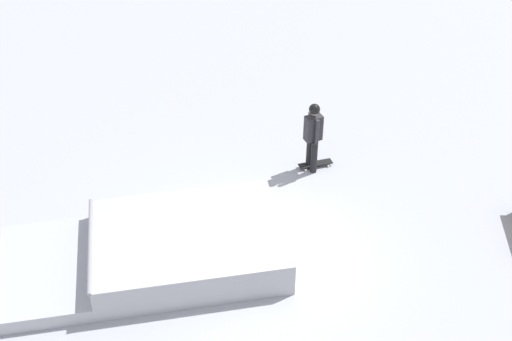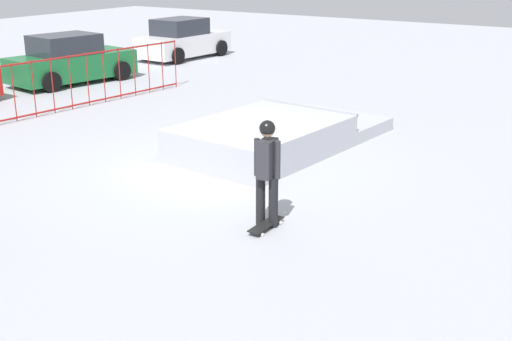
{
  "view_description": "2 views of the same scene",
  "coord_description": "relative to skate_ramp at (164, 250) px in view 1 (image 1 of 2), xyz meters",
  "views": [
    {
      "loc": [
        2.53,
        9.09,
        9.05
      ],
      "look_at": [
        -0.4,
        -1.61,
        0.9
      ],
      "focal_mm": 46.63,
      "sensor_mm": 36.0,
      "label": 1
    },
    {
      "loc": [
        -10.27,
        -7.73,
        4.16
      ],
      "look_at": [
        -2.26,
        -2.5,
        1.0
      ],
      "focal_mm": 46.66,
      "sensor_mm": 36.0,
      "label": 2
    }
  ],
  "objects": [
    {
      "name": "skate_ramp",
      "position": [
        0.0,
        0.0,
        0.0
      ],
      "size": [
        5.59,
        3.03,
        0.74
      ],
      "rotation": [
        0.0,
        0.0,
        -0.08
      ],
      "color": "#B0B3BB",
      "rests_on": "ground"
    },
    {
      "name": "skater",
      "position": [
        -3.74,
        -2.15,
        0.69
      ],
      "size": [
        0.41,
        0.44,
        1.73
      ],
      "rotation": [
        0.0,
        0.0,
        3.29
      ],
      "color": "black",
      "rests_on": "ground"
    },
    {
      "name": "ground_plane",
      "position": [
        -1.77,
        0.37,
        -0.32
      ],
      "size": [
        60.0,
        60.0,
        0.0
      ],
      "primitive_type": "plane",
      "color": "#A8AAB2"
    },
    {
      "name": "skateboard",
      "position": [
        -3.87,
        -2.21,
        -0.24
      ],
      "size": [
        0.8,
        0.27,
        0.09
      ],
      "rotation": [
        0.0,
        0.0,
        3.16
      ],
      "color": "black",
      "rests_on": "ground"
    }
  ]
}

